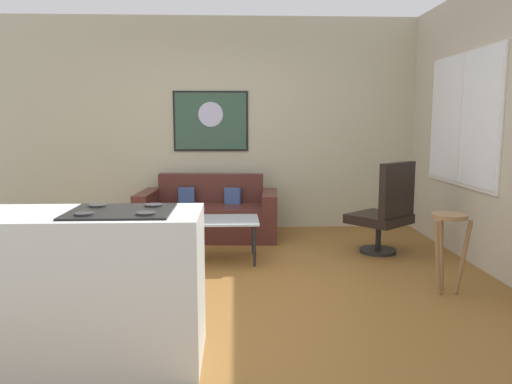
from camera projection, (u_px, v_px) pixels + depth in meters
ground at (215, 286)px, 4.50m from camera, size 6.40×6.40×0.04m
back_wall at (221, 124)px, 6.70m from camera, size 6.40×0.05×2.80m
right_wall at (494, 126)px, 4.70m from camera, size 0.05×6.40×2.80m
couch at (209, 216)px, 6.28m from camera, size 1.77×0.93×0.77m
coffee_table at (211, 223)px, 5.20m from camera, size 0.98×0.58×0.44m
armchair at (386, 211)px, 5.43m from camera, size 0.79×0.79×1.01m
bar_stool at (449, 234)px, 4.19m from camera, size 0.34×0.33×0.68m
kitchen_counter at (80, 287)px, 3.00m from camera, size 1.46×0.64×0.94m
wall_painting at (211, 121)px, 6.65m from camera, size 0.99×0.03×0.79m
window at (462, 120)px, 5.29m from camera, size 0.03×1.63×1.40m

